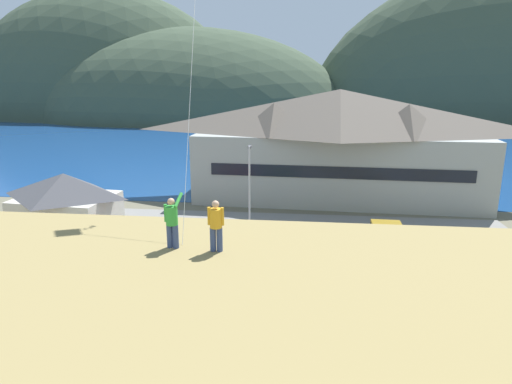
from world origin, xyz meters
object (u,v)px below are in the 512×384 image
at_px(storage_shed_waterside, 256,173).
at_px(moored_boat_outer_mooring, 314,168).
at_px(parked_car_front_row_end, 349,276).
at_px(person_companion, 216,224).
at_px(harbor_lodge, 338,142).
at_px(person_kite_flyer, 172,221).
at_px(parked_car_mid_row_far, 156,265).
at_px(wharf_dock, 289,170).
at_px(parked_car_back_row_left, 176,235).
at_px(parking_light_pole, 249,182).
at_px(parked_car_lone_by_shed, 442,285).
at_px(parked_car_back_row_right, 250,239).
at_px(storage_shed_near_lot, 66,203).
at_px(moored_boat_wharfside, 258,170).
at_px(parked_car_front_row_silver, 387,234).

height_order(storage_shed_waterside, moored_boat_outer_mooring, storage_shed_waterside).
bearing_deg(parked_car_front_row_end, person_companion, -118.11).
bearing_deg(moored_boat_outer_mooring, person_companion, -95.42).
distance_m(moored_boat_outer_mooring, parked_car_front_row_end, 33.07).
bearing_deg(harbor_lodge, person_kite_flyer, -103.85).
height_order(moored_boat_outer_mooring, parked_car_mid_row_far, moored_boat_outer_mooring).
height_order(wharf_dock, parked_car_back_row_left, parked_car_back_row_left).
bearing_deg(wharf_dock, parking_light_pole, -95.74).
xyz_separation_m(parked_car_lone_by_shed, parked_car_back_row_right, (-11.34, 5.92, 0.00)).
bearing_deg(person_kite_flyer, parked_car_lone_by_shed, 38.75).
relative_size(parked_car_back_row_right, person_companion, 2.47).
bearing_deg(parking_light_pole, person_kite_flyer, -90.19).
relative_size(wharf_dock, person_companion, 7.67).
distance_m(person_kite_flyer, person_companion, 1.53).
xyz_separation_m(storage_shed_near_lot, parked_car_lone_by_shed, (26.07, -8.25, -1.53)).
xyz_separation_m(harbor_lodge, person_kite_flyer, (-7.70, -31.24, 1.69)).
bearing_deg(storage_shed_waterside, person_kite_flyer, -88.78).
xyz_separation_m(moored_boat_wharfside, parked_car_back_row_left, (-3.40, -25.21, 0.34)).
xyz_separation_m(wharf_dock, moored_boat_outer_mooring, (3.26, -0.44, 0.37)).
distance_m(storage_shed_waterside, parked_car_front_row_silver, 18.23).
relative_size(moored_boat_wharfside, parked_car_front_row_end, 2.04).
xyz_separation_m(parked_car_back_row_left, person_kite_flyer, (4.71, -15.86, 6.45)).
bearing_deg(moored_boat_outer_mooring, parked_car_mid_row_far, -107.20).
height_order(storage_shed_near_lot, parking_light_pole, parking_light_pole).
xyz_separation_m(storage_shed_waterside, parked_car_lone_by_shed, (12.75, -22.41, -1.23)).
bearing_deg(wharf_dock, person_companion, -91.13).
bearing_deg(person_kite_flyer, person_companion, -5.40).
bearing_deg(parked_car_mid_row_far, storage_shed_near_lot, 142.60).
relative_size(moored_boat_wharfside, parked_car_front_row_silver, 2.03).
distance_m(moored_boat_wharfside, person_companion, 41.86).
bearing_deg(person_kite_flyer, parked_car_back_row_left, 106.54).
bearing_deg(parked_car_front_row_silver, moored_boat_wharfside, 116.94).
height_order(harbor_lodge, parked_car_back_row_right, harbor_lodge).
distance_m(wharf_dock, person_companion, 44.46).
distance_m(parked_car_mid_row_far, person_companion, 13.92).
xyz_separation_m(wharf_dock, moored_boat_wharfside, (-3.70, -2.66, 0.37)).
bearing_deg(storage_shed_near_lot, parked_car_back_row_right, -8.99).
bearing_deg(parked_car_mid_row_far, parking_light_pole, 65.72).
distance_m(storage_shed_near_lot, person_kite_flyer, 23.28).
relative_size(moored_boat_outer_mooring, parked_car_front_row_end, 1.42).
bearing_deg(parking_light_pole, parked_car_mid_row_far, -114.28).
xyz_separation_m(harbor_lodge, parked_car_back_row_left, (-12.41, -15.38, -4.76)).
distance_m(parked_car_front_row_end, person_companion, 13.42).
bearing_deg(parked_car_back_row_right, parked_car_back_row_left, 177.39).
height_order(storage_shed_waterside, parked_car_mid_row_far, storage_shed_waterside).
bearing_deg(person_companion, parking_light_pole, 93.99).
height_order(parked_car_front_row_silver, person_kite_flyer, person_kite_flyer).
distance_m(storage_shed_near_lot, person_companion, 24.33).
relative_size(harbor_lodge, parked_car_back_row_left, 6.94).
relative_size(parked_car_mid_row_far, parked_car_lone_by_shed, 0.98).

